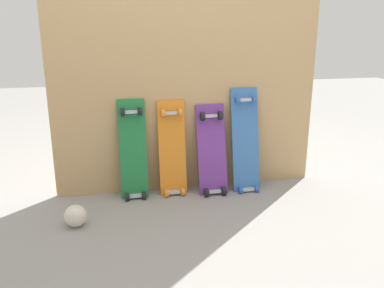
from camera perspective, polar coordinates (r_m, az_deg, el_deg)
ground_plane at (r=3.10m, az=-0.27°, el=-6.52°), size 12.00×12.00×0.00m
plywood_wall_panel at (r=2.94m, az=-0.57°, el=10.01°), size 1.99×0.04×1.76m
skateboard_green at (r=2.91m, az=-8.45°, el=-1.43°), size 0.20×0.19×0.79m
skateboard_orange at (r=2.95m, az=-2.84°, el=-1.25°), size 0.20×0.19×0.77m
skateboard_purple at (r=2.98m, az=2.91°, el=-1.42°), size 0.22×0.25×0.73m
skateboard_blue at (r=3.05m, az=7.72°, el=-0.13°), size 0.21×0.23×0.85m
rubber_ball at (r=2.64m, az=-16.41°, el=-9.88°), size 0.14×0.14×0.14m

